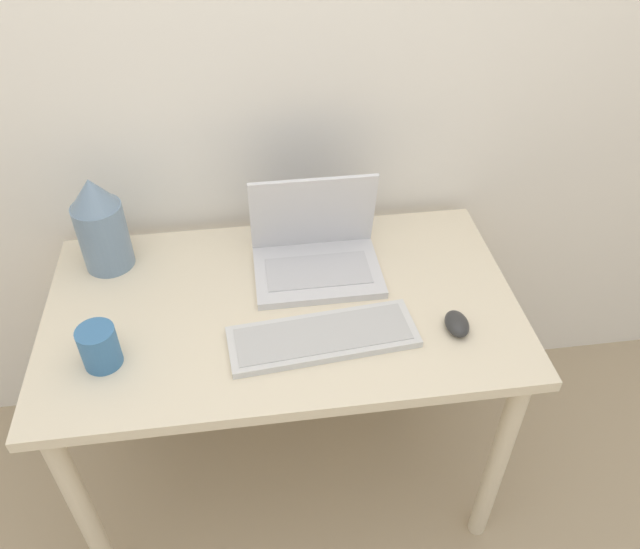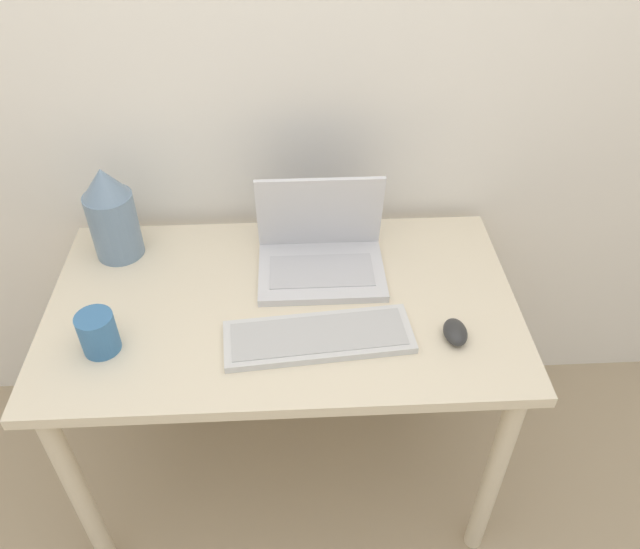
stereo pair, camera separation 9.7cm
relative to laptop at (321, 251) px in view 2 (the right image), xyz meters
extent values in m
cube|color=white|center=(-0.10, 0.27, 0.47)|extent=(6.00, 0.05, 2.50)
cube|color=beige|center=(-0.10, -0.13, -0.07)|extent=(1.17, 0.67, 0.03)
cylinder|color=beige|center=(-0.63, -0.41, -0.43)|extent=(0.05, 0.05, 0.70)
cylinder|color=beige|center=(0.43, -0.41, -0.43)|extent=(0.05, 0.05, 0.70)
cylinder|color=beige|center=(-0.63, 0.15, -0.43)|extent=(0.05, 0.05, 0.70)
cylinder|color=beige|center=(0.43, 0.15, -0.43)|extent=(0.05, 0.05, 0.70)
cube|color=silver|center=(0.00, -0.03, -0.04)|extent=(0.33, 0.24, 0.02)
cube|color=#B7B7BC|center=(0.00, -0.04, -0.03)|extent=(0.27, 0.13, 0.00)
cube|color=silver|center=(0.00, 0.06, 0.08)|extent=(0.33, 0.06, 0.23)
cube|color=#0F1938|center=(0.00, 0.07, 0.08)|extent=(0.29, 0.04, 0.20)
cube|color=silver|center=(-0.02, -0.27, -0.05)|extent=(0.45, 0.19, 0.02)
cube|color=#B2B2B2|center=(-0.02, -0.27, -0.04)|extent=(0.41, 0.15, 0.00)
ellipsoid|color=#2D2D2D|center=(0.30, -0.28, -0.04)|extent=(0.06, 0.08, 0.04)
cylinder|color=slate|center=(-0.54, 0.09, 0.04)|extent=(0.13, 0.13, 0.18)
cone|color=slate|center=(-0.54, 0.09, 0.17)|extent=(0.12, 0.12, 0.08)
cylinder|color=teal|center=(-0.52, -0.27, 0.00)|extent=(0.09, 0.09, 0.10)
camera|label=1|loc=(-0.16, -1.27, 1.01)|focal=35.00mm
camera|label=2|loc=(-0.07, -1.28, 1.01)|focal=35.00mm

